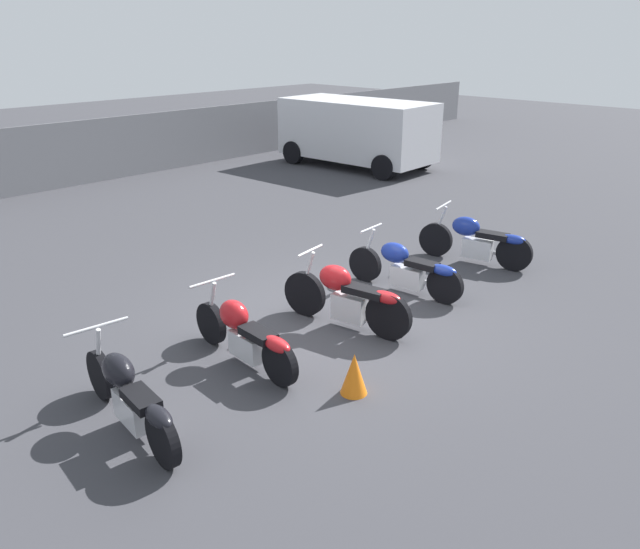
% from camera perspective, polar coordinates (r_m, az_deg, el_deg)
% --- Properties ---
extents(ground_plane, '(60.00, 60.00, 0.00)m').
position_cam_1_polar(ground_plane, '(8.98, 0.80, -4.14)').
color(ground_plane, '#38383D').
extents(fence_back, '(40.00, 0.04, 1.68)m').
position_cam_1_polar(fence_back, '(17.38, -25.81, 9.28)').
color(fence_back, gray).
rests_on(fence_back, ground_plane).
extents(motorcycle_slot_0, '(0.70, 2.10, 0.94)m').
position_cam_1_polar(motorcycle_slot_0, '(6.76, -17.04, -10.53)').
color(motorcycle_slot_0, black).
rests_on(motorcycle_slot_0, ground_plane).
extents(motorcycle_slot_1, '(0.67, 2.00, 0.93)m').
position_cam_1_polar(motorcycle_slot_1, '(7.73, -6.90, -5.43)').
color(motorcycle_slot_1, black).
rests_on(motorcycle_slot_1, ground_plane).
extents(motorcycle_slot_2, '(0.63, 2.01, 1.03)m').
position_cam_1_polar(motorcycle_slot_2, '(8.59, 2.48, -2.03)').
color(motorcycle_slot_2, black).
rests_on(motorcycle_slot_2, ground_plane).
extents(motorcycle_slot_3, '(0.58, 2.04, 0.95)m').
position_cam_1_polar(motorcycle_slot_3, '(9.85, 7.88, 0.58)').
color(motorcycle_slot_3, black).
rests_on(motorcycle_slot_3, ground_plane).
extents(motorcycle_slot_4, '(0.74, 2.03, 0.99)m').
position_cam_1_polar(motorcycle_slot_4, '(11.33, 14.09, 3.07)').
color(motorcycle_slot_4, black).
rests_on(motorcycle_slot_4, ground_plane).
extents(parked_van, '(2.36, 4.71, 1.95)m').
position_cam_1_polar(parked_van, '(19.15, 3.38, 13.07)').
color(parked_van, silver).
rests_on(parked_van, ground_plane).
extents(traffic_cone_near, '(0.31, 0.31, 0.50)m').
position_cam_1_polar(traffic_cone_near, '(7.16, 3.13, -9.05)').
color(traffic_cone_near, orange).
rests_on(traffic_cone_near, ground_plane).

